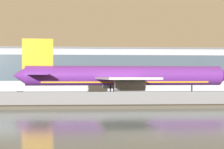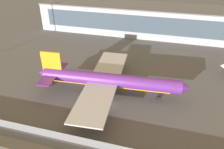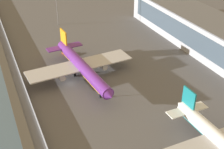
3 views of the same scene
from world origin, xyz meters
The scene contains 7 objects.
ground_plane centered at (0.00, 0.00, 0.00)m, with size 500.00×500.00×0.00m, color #565659.
shoreline_seawall centered at (0.00, -20.50, 0.25)m, with size 320.00×3.00×0.50m.
perimeter_fence centered at (0.00, -16.00, 1.19)m, with size 280.00×0.10×2.39m.
cargo_jet_purple centered at (-2.74, 5.41, 4.87)m, with size 47.21×41.02×12.76m.
passenger_jet_white_teal centered at (51.71, 25.42, 4.68)m, with size 41.42×35.29×12.26m.
baggage_tug centered at (-23.79, 5.08, 0.81)m, with size 3.55×2.59×1.80m.
terminal_building centered at (4.36, 64.49, 7.22)m, with size 119.16×21.04×14.43m.
Camera 3 is at (95.31, -25.16, 60.42)m, focal length 50.00 mm.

